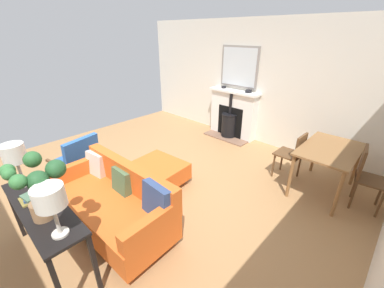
{
  "coord_description": "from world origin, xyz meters",
  "views": [
    {
      "loc": [
        1.91,
        2.82,
        2.34
      ],
      "look_at": [
        -0.62,
        0.43,
        0.7
      ],
      "focal_mm": 22.31,
      "sensor_mm": 36.0,
      "label": 1
    }
  ],
  "objects_px": {
    "book_stack": "(35,196)",
    "console_table": "(43,214)",
    "table_lamp_near_end": "(14,155)",
    "potted_plant": "(39,181)",
    "dining_table": "(329,154)",
    "sofa": "(115,202)",
    "table_lamp_far_end": "(50,199)",
    "dining_chair_near_fireplace": "(294,152)",
    "ottoman": "(160,171)",
    "mantel_bowl_near": "(224,87)",
    "mantel_bowl_far": "(248,91)",
    "dining_chair_by_back_wall": "(366,173)",
    "armchair_accent": "(78,157)",
    "fireplace": "(232,116)"
  },
  "relations": [
    {
      "from": "dining_table",
      "to": "sofa",
      "type": "bearing_deg",
      "value": -32.84
    },
    {
      "from": "table_lamp_far_end",
      "to": "dining_chair_by_back_wall",
      "type": "height_order",
      "value": "table_lamp_far_end"
    },
    {
      "from": "ottoman",
      "to": "table_lamp_far_end",
      "type": "xyz_separation_m",
      "value": [
        1.79,
        0.87,
        0.91
      ]
    },
    {
      "from": "mantel_bowl_far",
      "to": "dining_chair_by_back_wall",
      "type": "bearing_deg",
      "value": 69.65
    },
    {
      "from": "dining_table",
      "to": "dining_chair_by_back_wall",
      "type": "distance_m",
      "value": 0.52
    },
    {
      "from": "mantel_bowl_near",
      "to": "book_stack",
      "type": "bearing_deg",
      "value": 10.52
    },
    {
      "from": "fireplace",
      "to": "potted_plant",
      "type": "bearing_deg",
      "value": 11.53
    },
    {
      "from": "book_stack",
      "to": "console_table",
      "type": "bearing_deg",
      "value": 87.34
    },
    {
      "from": "ottoman",
      "to": "mantel_bowl_far",
      "type": "bearing_deg",
      "value": 179.14
    },
    {
      "from": "mantel_bowl_near",
      "to": "ottoman",
      "type": "height_order",
      "value": "mantel_bowl_near"
    },
    {
      "from": "sofa",
      "to": "potted_plant",
      "type": "relative_size",
      "value": 2.98
    },
    {
      "from": "dining_chair_near_fireplace",
      "to": "potted_plant",
      "type": "bearing_deg",
      "value": -16.04
    },
    {
      "from": "potted_plant",
      "to": "sofa",
      "type": "bearing_deg",
      "value": -163.1
    },
    {
      "from": "fireplace",
      "to": "mantel_bowl_far",
      "type": "bearing_deg",
      "value": 96.94
    },
    {
      "from": "sofa",
      "to": "dining_table",
      "type": "xyz_separation_m",
      "value": [
        -2.66,
        1.72,
        0.3
      ]
    },
    {
      "from": "console_table",
      "to": "potted_plant",
      "type": "relative_size",
      "value": 2.36
    },
    {
      "from": "sofa",
      "to": "table_lamp_near_end",
      "type": "xyz_separation_m",
      "value": [
        0.76,
        -0.54,
        0.79
      ]
    },
    {
      "from": "console_table",
      "to": "table_lamp_near_end",
      "type": "distance_m",
      "value": 0.72
    },
    {
      "from": "book_stack",
      "to": "dining_table",
      "type": "xyz_separation_m",
      "value": [
        -3.42,
        1.89,
        -0.13
      ]
    },
    {
      "from": "dining_table",
      "to": "dining_chair_near_fireplace",
      "type": "distance_m",
      "value": 0.54
    },
    {
      "from": "potted_plant",
      "to": "dining_chair_by_back_wall",
      "type": "bearing_deg",
      "value": 149.48
    },
    {
      "from": "sofa",
      "to": "ottoman",
      "type": "distance_m",
      "value": 1.09
    },
    {
      "from": "book_stack",
      "to": "dining_chair_near_fireplace",
      "type": "height_order",
      "value": "dining_chair_near_fireplace"
    },
    {
      "from": "mantel_bowl_far",
      "to": "dining_chair_by_back_wall",
      "type": "height_order",
      "value": "mantel_bowl_far"
    },
    {
      "from": "console_table",
      "to": "dining_table",
      "type": "height_order",
      "value": "console_table"
    },
    {
      "from": "table_lamp_near_end",
      "to": "dining_table",
      "type": "relative_size",
      "value": 0.44
    },
    {
      "from": "ottoman",
      "to": "table_lamp_far_end",
      "type": "relative_size",
      "value": 1.81
    },
    {
      "from": "sofa",
      "to": "armchair_accent",
      "type": "height_order",
      "value": "sofa"
    },
    {
      "from": "mantel_bowl_far",
      "to": "dining_chair_by_back_wall",
      "type": "relative_size",
      "value": 0.16
    },
    {
      "from": "table_lamp_far_end",
      "to": "dining_chair_near_fireplace",
      "type": "bearing_deg",
      "value": 168.92
    },
    {
      "from": "table_lamp_near_end",
      "to": "table_lamp_far_end",
      "type": "distance_m",
      "value": 1.07
    },
    {
      "from": "armchair_accent",
      "to": "table_lamp_near_end",
      "type": "height_order",
      "value": "table_lamp_near_end"
    },
    {
      "from": "sofa",
      "to": "book_stack",
      "type": "distance_m",
      "value": 0.89
    },
    {
      "from": "console_table",
      "to": "book_stack",
      "type": "xyz_separation_m",
      "value": [
        -0.01,
        -0.17,
        0.13
      ]
    },
    {
      "from": "console_table",
      "to": "table_lamp_near_end",
      "type": "xyz_separation_m",
      "value": [
        0.0,
        -0.54,
        0.48
      ]
    },
    {
      "from": "table_lamp_near_end",
      "to": "potted_plant",
      "type": "relative_size",
      "value": 0.83
    },
    {
      "from": "sofa",
      "to": "potted_plant",
      "type": "bearing_deg",
      "value": 16.9
    },
    {
      "from": "dining_chair_near_fireplace",
      "to": "book_stack",
      "type": "bearing_deg",
      "value": -21.91
    },
    {
      "from": "mantel_bowl_near",
      "to": "table_lamp_near_end",
      "type": "height_order",
      "value": "table_lamp_near_end"
    },
    {
      "from": "console_table",
      "to": "book_stack",
      "type": "distance_m",
      "value": 0.21
    },
    {
      "from": "book_stack",
      "to": "dining_table",
      "type": "height_order",
      "value": "book_stack"
    },
    {
      "from": "sofa",
      "to": "potted_plant",
      "type": "height_order",
      "value": "potted_plant"
    },
    {
      "from": "table_lamp_far_end",
      "to": "dining_table",
      "type": "distance_m",
      "value": 3.66
    },
    {
      "from": "fireplace",
      "to": "potted_plant",
      "type": "relative_size",
      "value": 2.05
    },
    {
      "from": "ottoman",
      "to": "console_table",
      "type": "xyz_separation_m",
      "value": [
        1.79,
        0.34,
        0.43
      ]
    },
    {
      "from": "ottoman",
      "to": "potted_plant",
      "type": "xyz_separation_m",
      "value": [
        1.77,
        0.57,
        0.92
      ]
    },
    {
      "from": "book_stack",
      "to": "dining_chair_near_fireplace",
      "type": "distance_m",
      "value": 3.7
    },
    {
      "from": "table_lamp_near_end",
      "to": "dining_table",
      "type": "bearing_deg",
      "value": 146.65
    },
    {
      "from": "sofa",
      "to": "dining_chair_near_fireplace",
      "type": "distance_m",
      "value": 2.93
    },
    {
      "from": "potted_plant",
      "to": "book_stack",
      "type": "height_order",
      "value": "potted_plant"
    }
  ]
}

